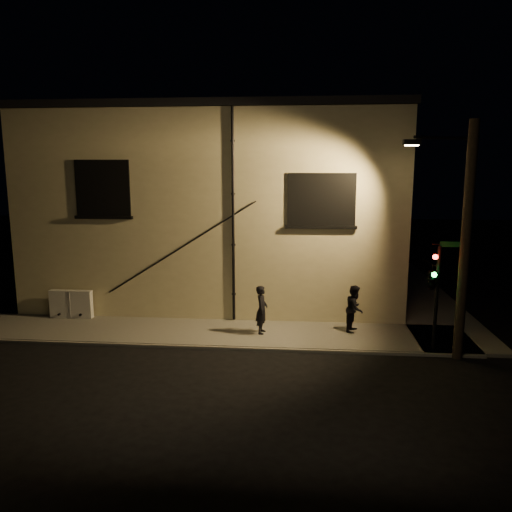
# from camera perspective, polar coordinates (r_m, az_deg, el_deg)

# --- Properties ---
(ground) EXTENTS (90.00, 90.00, 0.00)m
(ground) POSITION_cam_1_polar(r_m,az_deg,el_deg) (17.46, 2.15, -10.74)
(ground) COLOR black
(sidewalk) EXTENTS (21.00, 16.00, 0.12)m
(sidewalk) POSITION_cam_1_polar(r_m,az_deg,el_deg) (21.58, 6.02, -6.50)
(sidewalk) COLOR slate
(sidewalk) RESTS_ON ground
(building) EXTENTS (16.20, 12.23, 8.80)m
(building) POSITION_cam_1_polar(r_m,az_deg,el_deg) (25.63, -3.48, 6.07)
(building) COLOR beige
(building) RESTS_ON ground
(utility_cabinet) EXTENTS (1.74, 0.29, 1.15)m
(utility_cabinet) POSITION_cam_1_polar(r_m,az_deg,el_deg) (21.85, -20.36, -5.16)
(utility_cabinet) COLOR white
(utility_cabinet) RESTS_ON sidewalk
(pedestrian_a) EXTENTS (0.48, 0.69, 1.80)m
(pedestrian_a) POSITION_cam_1_polar(r_m,az_deg,el_deg) (18.55, 0.65, -6.14)
(pedestrian_a) COLOR black
(pedestrian_a) RESTS_ON sidewalk
(pedestrian_b) EXTENTS (0.92, 1.03, 1.76)m
(pedestrian_b) POSITION_cam_1_polar(r_m,az_deg,el_deg) (19.11, 11.22, -5.90)
(pedestrian_b) COLOR black
(pedestrian_b) RESTS_ON sidewalk
(traffic_signal) EXTENTS (1.23, 2.17, 3.69)m
(traffic_signal) POSITION_cam_1_polar(r_m,az_deg,el_deg) (17.49, 19.51, -2.36)
(traffic_signal) COLOR black
(traffic_signal) RESTS_ON sidewalk
(streetlamp_pole) EXTENTS (2.05, 1.40, 7.67)m
(streetlamp_pole) POSITION_cam_1_polar(r_m,az_deg,el_deg) (17.15, 22.56, 2.04)
(streetlamp_pole) COLOR black
(streetlamp_pole) RESTS_ON ground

